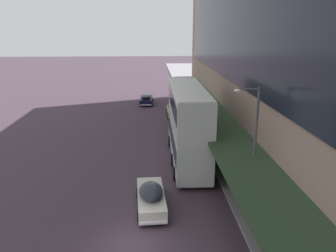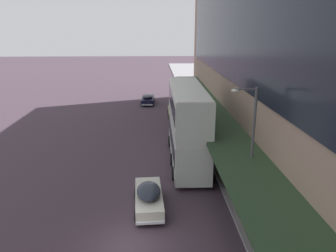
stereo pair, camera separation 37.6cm
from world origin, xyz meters
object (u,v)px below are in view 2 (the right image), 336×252
at_px(sedan_lead_mid, 175,110).
at_px(sedan_oncoming_rear, 148,99).
at_px(pedestrian_at_kerb, 261,237).
at_px(transit_bus_kerbside_front, 187,123).
at_px(street_lamp, 250,143).
at_px(sedan_second_near, 149,197).

bearing_deg(sedan_lead_mid, sedan_oncoming_rear, 117.06).
relative_size(sedan_oncoming_rear, pedestrian_at_kerb, 2.54).
height_order(transit_bus_kerbside_front, street_lamp, street_lamp).
bearing_deg(sedan_oncoming_rear, pedestrian_at_kerb, -79.97).
xyz_separation_m(transit_bus_kerbside_front, sedan_oncoming_rear, (-3.69, 22.14, -2.70)).
bearing_deg(sedan_oncoming_rear, sedan_lead_mid, -62.94).
bearing_deg(sedan_lead_mid, sedan_second_near, -97.84).
bearing_deg(sedan_lead_mid, pedestrian_at_kerb, -84.88).
distance_m(sedan_lead_mid, pedestrian_at_kerb, 27.48).
xyz_separation_m(sedan_second_near, pedestrian_at_kerb, (5.54, -4.90, 0.40)).
relative_size(transit_bus_kerbside_front, sedan_oncoming_rear, 2.38).
relative_size(sedan_lead_mid, street_lamp, 0.58).
distance_m(sedan_lead_mid, street_lamp, 23.73).
relative_size(transit_bus_kerbside_front, street_lamp, 1.46).
bearing_deg(pedestrian_at_kerb, sedan_lead_mid, 95.12).
bearing_deg(transit_bus_kerbside_front, sedan_oncoming_rear, 99.45).
distance_m(sedan_oncoming_rear, sedan_second_near, 29.62).
bearing_deg(pedestrian_at_kerb, sedan_oncoming_rear, 100.03).
distance_m(sedan_oncoming_rear, street_lamp, 31.33).
bearing_deg(sedan_second_near, sedan_oncoming_rear, 91.09).
bearing_deg(street_lamp, transit_bus_kerbside_front, 108.70).
xyz_separation_m(sedan_second_near, street_lamp, (5.92, -0.80, 3.78)).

